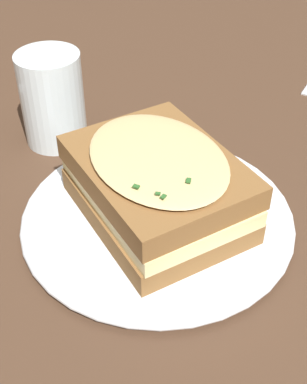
% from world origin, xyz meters
% --- Properties ---
extents(ground_plane, '(2.40, 2.40, 0.00)m').
position_xyz_m(ground_plane, '(0.00, 0.00, 0.00)').
color(ground_plane, '#473021').
extents(dinner_plate, '(0.24, 0.24, 0.01)m').
position_xyz_m(dinner_plate, '(0.00, 0.00, 0.01)').
color(dinner_plate, white).
rests_on(dinner_plate, ground_plane).
extents(sandwich, '(0.16, 0.18, 0.07)m').
position_xyz_m(sandwich, '(0.00, 0.00, 0.05)').
color(sandwich, brown).
rests_on(sandwich, dinner_plate).
extents(water_glass, '(0.07, 0.07, 0.10)m').
position_xyz_m(water_glass, '(0.08, -0.16, 0.05)').
color(water_glass, silver).
rests_on(water_glass, ground_plane).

